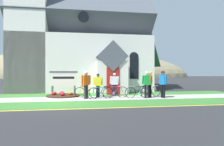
# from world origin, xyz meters

# --- Properties ---
(ground) EXTENTS (140.00, 140.00, 0.00)m
(ground) POSITION_xyz_m (0.00, 4.00, 0.00)
(ground) COLOR #2B2B2D
(sidewalk_slab) EXTENTS (32.00, 2.20, 0.01)m
(sidewalk_slab) POSITION_xyz_m (1.15, 1.48, 0.01)
(sidewalk_slab) COLOR #A8A59E
(sidewalk_slab) RESTS_ON ground
(grass_verge) EXTENTS (32.00, 2.36, 0.01)m
(grass_verge) POSITION_xyz_m (1.15, -0.81, 0.00)
(grass_verge) COLOR #38722D
(grass_verge) RESTS_ON ground
(church_lawn) EXTENTS (24.00, 2.40, 0.01)m
(church_lawn) POSITION_xyz_m (1.15, 3.78, 0.00)
(church_lawn) COLOR #38722D
(church_lawn) RESTS_ON ground
(curb_paint_stripe) EXTENTS (28.00, 0.16, 0.01)m
(curb_paint_stripe) POSITION_xyz_m (1.15, -2.14, 0.00)
(curb_paint_stripe) COLOR yellow
(curb_paint_stripe) RESTS_ON ground
(church_building) EXTENTS (12.80, 11.79, 13.41)m
(church_building) POSITION_xyz_m (0.74, 9.59, 4.91)
(church_building) COLOR silver
(church_building) RESTS_ON ground
(church_sign) EXTENTS (2.00, 0.13, 1.79)m
(church_sign) POSITION_xyz_m (-0.29, 3.26, 1.19)
(church_sign) COLOR #474C56
(church_sign) RESTS_ON ground
(flower_bed) EXTENTS (2.30, 2.30, 0.34)m
(flower_bed) POSITION_xyz_m (-0.30, 2.85, 0.08)
(flower_bed) COLOR #382319
(flower_bed) RESTS_ON ground
(bicycle_white) EXTENTS (1.63, 0.63, 0.83)m
(bicycle_white) POSITION_xyz_m (1.33, 1.87, 0.37)
(bicycle_white) COLOR black
(bicycle_white) RESTS_ON ground
(bicycle_blue) EXTENTS (1.72, 0.48, 0.83)m
(bicycle_blue) POSITION_xyz_m (4.72, 1.26, 0.38)
(bicycle_blue) COLOR black
(bicycle_blue) RESTS_ON ground
(bicycle_green) EXTENTS (1.80, 0.24, 0.83)m
(bicycle_green) POSITION_xyz_m (3.19, 1.67, 0.39)
(bicycle_green) COLOR black
(bicycle_green) RESTS_ON ground
(bicycle_yellow) EXTENTS (1.75, 0.30, 0.80)m
(bicycle_yellow) POSITION_xyz_m (5.77, 1.99, 0.38)
(bicycle_yellow) COLOR black
(bicycle_yellow) RESTS_ON ground
(bicycle_red) EXTENTS (1.73, 0.48, 0.82)m
(bicycle_red) POSITION_xyz_m (2.21, 1.17, 0.38)
(bicycle_red) COLOR black
(bicycle_red) RESTS_ON ground
(cyclist_in_red_jersey) EXTENTS (0.63, 0.31, 1.60)m
(cyclist_in_red_jersey) POSITION_xyz_m (2.08, 1.82, 0.93)
(cyclist_in_red_jersey) COLOR #191E38
(cyclist_in_red_jersey) RESTS_ON ground
(cyclist_in_green_jersey) EXTENTS (0.68, 0.31, 1.75)m
(cyclist_in_green_jersey) POSITION_xyz_m (5.25, 1.05, 1.03)
(cyclist_in_green_jersey) COLOR black
(cyclist_in_green_jersey) RESTS_ON ground
(cyclist_in_orange_jersey) EXTENTS (0.34, 0.74, 1.79)m
(cyclist_in_orange_jersey) POSITION_xyz_m (6.32, 0.97, 1.07)
(cyclist_in_orange_jersey) COLOR black
(cyclist_in_orange_jersey) RESTS_ON ground
(cyclist_in_blue_jersey) EXTENTS (0.64, 0.31, 1.65)m
(cyclist_in_blue_jersey) POSITION_xyz_m (3.33, 2.49, 0.96)
(cyclist_in_blue_jersey) COLOR #191E38
(cyclist_in_blue_jersey) RESTS_ON ground
(cyclist_in_white_jersey) EXTENTS (0.61, 0.47, 1.77)m
(cyclist_in_white_jersey) POSITION_xyz_m (1.27, 1.27, 1.05)
(cyclist_in_white_jersey) COLOR #2D2D33
(cyclist_in_white_jersey) RESTS_ON ground
(cyclist_in_yellow_jersey) EXTENTS (0.31, 0.78, 1.75)m
(cyclist_in_yellow_jersey) POSITION_xyz_m (5.55, 1.28, 1.03)
(cyclist_in_yellow_jersey) COLOR black
(cyclist_in_yellow_jersey) RESTS_ON ground
(roadside_conifer) EXTENTS (3.24, 3.24, 8.61)m
(roadside_conifer) POSITION_xyz_m (8.40, 10.34, 5.48)
(roadside_conifer) COLOR #3D2D1E
(roadside_conifer) RESTS_ON ground
(distant_hill) EXTENTS (90.85, 54.34, 20.50)m
(distant_hill) POSITION_xyz_m (-0.37, 69.04, 0.00)
(distant_hill) COLOR #847A5B
(distant_hill) RESTS_ON ground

